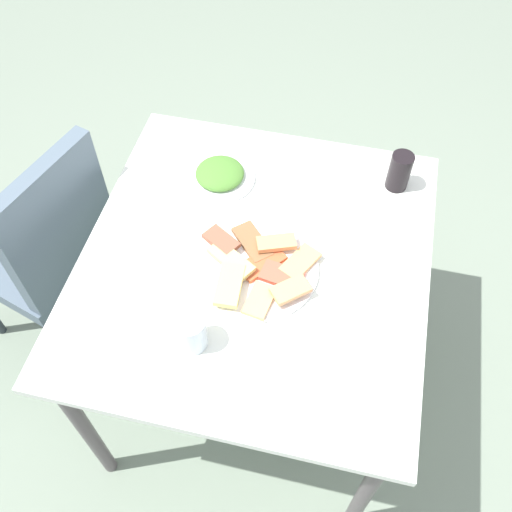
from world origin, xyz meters
The scene contains 10 objects.
ground_plane centered at (0.00, 0.00, 0.00)m, with size 6.00×6.00×0.00m, color gray.
dining_table centered at (0.00, 0.00, 0.68)m, with size 1.01×0.95×0.77m.
dining_chair centered at (0.06, 0.72, 0.54)m, with size 0.52×0.53×0.94m.
pide_platter centered at (-0.04, -0.02, 0.79)m, with size 0.33×0.34×0.05m.
salad_plate_greens centered at (0.27, 0.17, 0.79)m, with size 0.21×0.21×0.04m.
soda_can centered at (0.36, -0.35, 0.83)m, with size 0.07×0.07×0.12m, color black.
drinking_glass centered at (-0.29, 0.09, 0.82)m, with size 0.08×0.08×0.10m, color silver.
paper_napkin centered at (-0.09, -0.33, 0.77)m, with size 0.16×0.16×0.00m, color white.
fork centered at (-0.09, -0.35, 0.78)m, with size 0.19×0.02×0.01m, color silver.
spoon centered at (-0.09, -0.31, 0.78)m, with size 0.17×0.01×0.01m, color silver.
Camera 1 is at (-0.90, -0.21, 2.07)m, focal length 40.66 mm.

